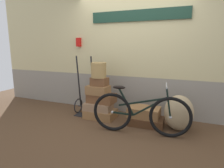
{
  "coord_description": "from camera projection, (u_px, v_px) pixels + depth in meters",
  "views": [
    {
      "loc": [
        1.26,
        -3.3,
        1.49
      ],
      "look_at": [
        -0.19,
        0.12,
        0.76
      ],
      "focal_mm": 31.29,
      "sensor_mm": 36.0,
      "label": 1
    }
  ],
  "objects": [
    {
      "name": "ground",
      "position": [
        119.0,
        126.0,
        3.75
      ],
      "size": [
        9.22,
        5.2,
        0.06
      ],
      "primitive_type": "cube",
      "color": "#513823"
    },
    {
      "name": "station_building",
      "position": [
        134.0,
        50.0,
        4.24
      ],
      "size": [
        7.22,
        0.74,
        2.79
      ],
      "color": "gray",
      "rests_on": "ground"
    },
    {
      "name": "suitcase_0",
      "position": [
        101.0,
        114.0,
        4.1
      ],
      "size": [
        0.63,
        0.46,
        0.17
      ],
      "primitive_type": "cube",
      "rotation": [
        0.0,
        0.0,
        0.02
      ],
      "color": "olive",
      "rests_on": "ground"
    },
    {
      "name": "suitcase_1",
      "position": [
        99.0,
        106.0,
        4.07
      ],
      "size": [
        0.58,
        0.43,
        0.15
      ],
      "primitive_type": "cube",
      "rotation": [
        0.0,
        0.0,
        0.08
      ],
      "color": "#937051",
      "rests_on": "suitcase_0"
    },
    {
      "name": "suitcase_2",
      "position": [
        102.0,
        98.0,
        4.08
      ],
      "size": [
        0.57,
        0.37,
        0.18
      ],
      "primitive_type": "cube",
      "rotation": [
        0.0,
        0.0,
        -0.03
      ],
      "color": "brown",
      "rests_on": "suitcase_1"
    },
    {
      "name": "suitcase_3",
      "position": [
        98.0,
        90.0,
        4.01
      ],
      "size": [
        0.46,
        0.32,
        0.17
      ],
      "primitive_type": "cube",
      "rotation": [
        0.0,
        0.0,
        -0.03
      ],
      "color": "olive",
      "rests_on": "suitcase_2"
    },
    {
      "name": "suitcase_4",
      "position": [
        99.0,
        82.0,
        4.0
      ],
      "size": [
        0.36,
        0.25,
        0.17
      ],
      "primitive_type": "cube",
      "rotation": [
        0.0,
        0.0,
        -0.1
      ],
      "color": "brown",
      "rests_on": "suitcase_3"
    },
    {
      "name": "suitcase_5",
      "position": [
        146.0,
        121.0,
        3.71
      ],
      "size": [
        0.66,
        0.43,
        0.15
      ],
      "primitive_type": "cube",
      "rotation": [
        0.0,
        0.0,
        0.05
      ],
      "color": "#4C2D19",
      "rests_on": "ground"
    },
    {
      "name": "suitcase_6",
      "position": [
        144.0,
        112.0,
        3.73
      ],
      "size": [
        0.59,
        0.4,
        0.19
      ],
      "primitive_type": "cube",
      "rotation": [
        0.0,
        0.0,
        0.0
      ],
      "color": "olive",
      "rests_on": "suitcase_5"
    },
    {
      "name": "wicker_basket",
      "position": [
        99.0,
        70.0,
        3.95
      ],
      "size": [
        0.31,
        0.31,
        0.31
      ],
      "primitive_type": "cylinder",
      "color": "#A8844C",
      "rests_on": "suitcase_4"
    },
    {
      "name": "luggage_trolley",
      "position": [
        86.0,
        102.0,
        4.27
      ],
      "size": [
        0.44,
        0.38,
        1.28
      ],
      "color": "black",
      "rests_on": "ground"
    },
    {
      "name": "burlap_sack",
      "position": [
        179.0,
        113.0,
        3.46
      ],
      "size": [
        0.51,
        0.43,
        0.64
      ],
      "primitive_type": "ellipsoid",
      "color": "tan",
      "rests_on": "ground"
    },
    {
      "name": "bicycle",
      "position": [
        140.0,
        114.0,
        3.3
      ],
      "size": [
        1.66,
        0.46,
        0.88
      ],
      "color": "black",
      "rests_on": "ground"
    }
  ]
}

